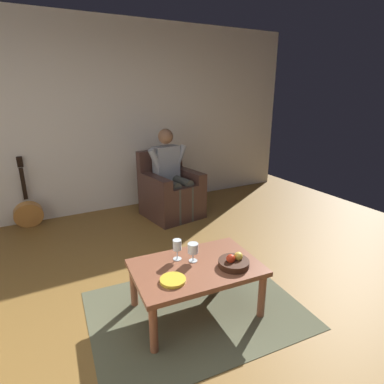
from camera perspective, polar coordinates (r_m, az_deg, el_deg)
name	(u,v)px	position (r m, az deg, el deg)	size (l,w,h in m)	color
ground_plane	(204,335)	(2.58, 2.25, -24.45)	(7.18, 7.18, 0.00)	brown
wall_back	(98,119)	(4.73, -16.66, 12.47)	(6.38, 0.06, 2.68)	silver
rug	(196,309)	(2.79, 0.73, -20.48)	(1.69, 1.25, 0.01)	#52543D
armchair	(170,193)	(4.51, -3.92, -0.20)	(0.80, 0.81, 0.93)	#402823
person_seated	(171,171)	(4.39, -3.76, 3.77)	(0.62, 0.62, 1.23)	#90959F
coffee_table	(196,272)	(2.58, 0.76, -14.23)	(1.04, 0.72, 0.42)	brown
guitar	(28,212)	(4.67, -27.52, -3.21)	(0.36, 0.28, 0.93)	#B67738
wine_glass_near	(177,246)	(2.58, -2.71, -9.78)	(0.07, 0.07, 0.17)	silver
wine_glass_far	(193,249)	(2.56, 0.19, -10.31)	(0.09, 0.09, 0.16)	silver
fruit_bowl	(234,262)	(2.55, 7.58, -12.49)	(0.24, 0.24, 0.11)	#361D12
decorative_dish	(173,280)	(2.36, -3.48, -15.63)	(0.19, 0.19, 0.02)	gold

